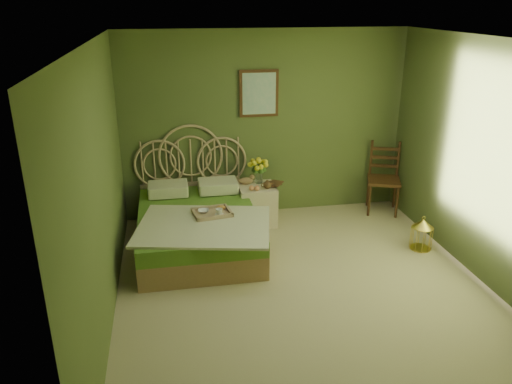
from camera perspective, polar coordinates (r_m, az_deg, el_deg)
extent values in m
plane|color=tan|center=(5.53, 5.63, -11.17)|extent=(4.50, 4.50, 0.00)
plane|color=silver|center=(4.69, 6.80, 16.76)|extent=(4.50, 4.50, 0.00)
plane|color=#536133|center=(7.06, 1.03, 7.65)|extent=(4.00, 0.00, 4.00)
plane|color=#536133|center=(4.81, -17.35, 0.12)|extent=(0.00, 4.50, 4.50)
plane|color=#536133|center=(5.84, 25.39, 2.66)|extent=(0.00, 4.50, 4.50)
cube|color=#3D1C10|center=(6.92, 0.33, 11.20)|extent=(0.54, 0.03, 0.64)
cube|color=#B5BEAF|center=(6.91, 0.36, 11.17)|extent=(0.46, 0.01, 0.56)
cube|color=#A17E50|center=(6.36, -6.63, -5.13)|extent=(1.44, 1.92, 0.29)
cube|color=olive|center=(6.26, -6.72, -3.16)|extent=(1.44, 1.92, 0.19)
cube|color=white|center=(5.83, -5.97, -3.86)|extent=(1.72, 1.44, 0.03)
cube|color=white|center=(6.81, -10.01, 0.35)|extent=(0.53, 0.38, 0.15)
cube|color=white|center=(6.84, -4.38, 0.71)|extent=(0.53, 0.38, 0.15)
cube|color=tan|center=(6.09, -5.03, -2.62)|extent=(0.50, 0.42, 0.04)
ellipsoid|color=#B77A38|center=(6.16, -4.02, -1.79)|extent=(0.12, 0.07, 0.05)
cube|color=beige|center=(6.95, 0.10, -1.45)|extent=(0.50, 0.50, 0.55)
cylinder|color=silver|center=(6.94, 0.33, 1.74)|extent=(0.10, 0.10, 0.18)
ellipsoid|color=#A17E50|center=(6.90, -1.20, 1.28)|extent=(0.21, 0.11, 0.10)
sphere|color=#EF985D|center=(6.68, -0.51, 0.46)|extent=(0.07, 0.07, 0.07)
sphere|color=#EF985D|center=(6.68, 0.11, 0.44)|extent=(0.07, 0.07, 0.07)
cube|color=#3D1C10|center=(7.49, 14.39, 1.29)|extent=(0.58, 0.58, 0.04)
cylinder|color=#3D1C10|center=(7.33, 13.45, -1.10)|extent=(0.04, 0.04, 0.49)
cylinder|color=#3D1C10|center=(7.49, 16.18, -0.88)|extent=(0.04, 0.04, 0.49)
cylinder|color=#3D1C10|center=(7.66, 12.32, -0.02)|extent=(0.04, 0.04, 0.49)
cylinder|color=#3D1C10|center=(7.82, 14.96, 0.17)|extent=(0.04, 0.04, 0.49)
cube|color=#3D1C10|center=(7.57, 13.98, 3.70)|extent=(0.38, 0.17, 0.54)
cylinder|color=gold|center=(6.69, 18.21, -6.09)|extent=(0.26, 0.26, 0.01)
cylinder|color=gold|center=(6.63, 18.35, -5.00)|extent=(0.26, 0.26, 0.29)
cone|color=gold|center=(6.55, 18.55, -3.43)|extent=(0.26, 0.26, 0.10)
imported|color=#381E0F|center=(6.90, 1.54, 0.90)|extent=(0.19, 0.23, 0.02)
imported|color=#472819|center=(6.89, 1.54, 1.07)|extent=(0.28, 0.30, 0.02)
imported|color=white|center=(6.12, -6.02, -2.18)|extent=(0.15, 0.15, 0.03)
imported|color=white|center=(6.02, -4.24, -2.28)|extent=(0.10, 0.10, 0.08)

